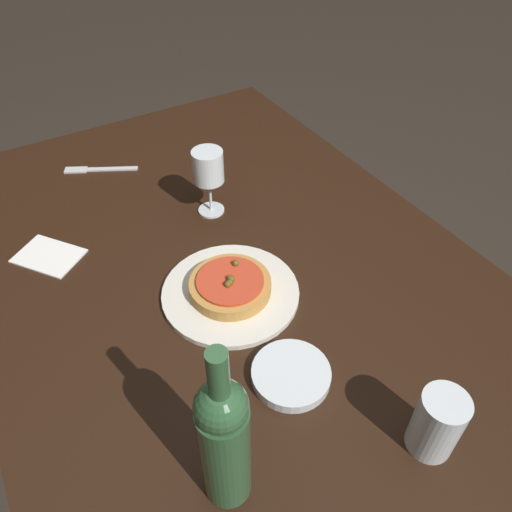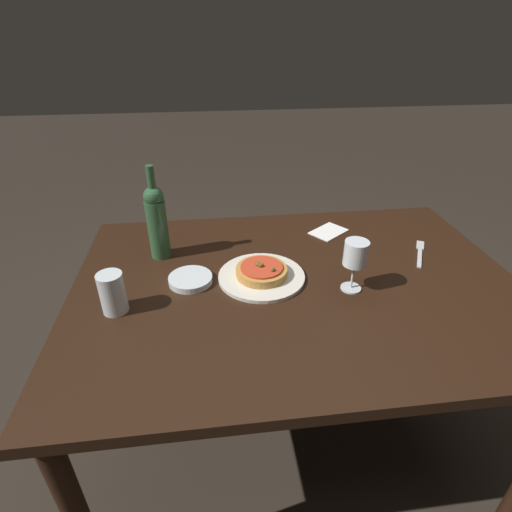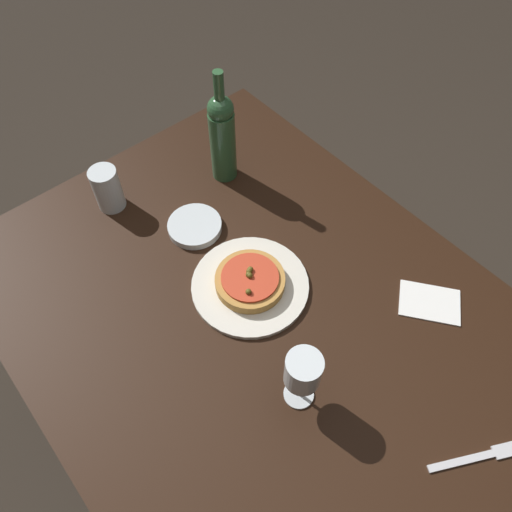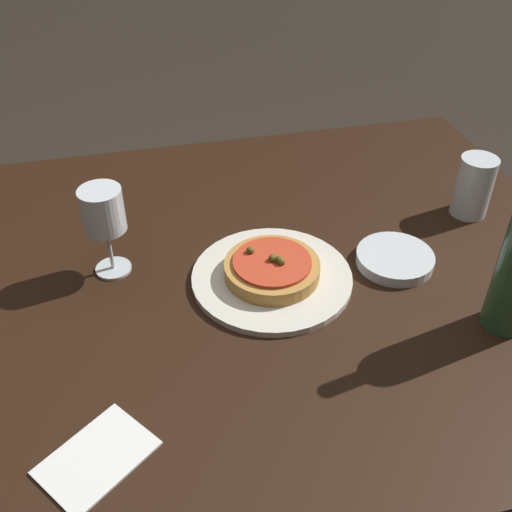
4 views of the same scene
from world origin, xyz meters
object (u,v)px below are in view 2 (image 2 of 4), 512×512
dining_table (296,302)px  wine_bottle (157,220)px  side_bowl (190,279)px  fork (420,252)px  pizza (262,271)px  water_cup (113,293)px  dinner_plate (261,276)px  wine_glass (356,255)px

dining_table → wine_bottle: bearing=-26.1°
side_bowl → fork: size_ratio=0.76×
dining_table → pizza: 0.16m
water_cup → side_bowl: bearing=-150.5°
pizza → water_cup: (0.44, 0.11, 0.03)m
pizza → fork: bearing=-171.0°
wine_bottle → water_cup: bearing=70.9°
dining_table → fork: (-0.48, -0.12, 0.09)m
dinner_plate → side_bowl: side_bowl is taller
dinner_plate → water_cup: (0.44, 0.11, 0.06)m
wine_bottle → dining_table: bearing=153.9°
side_bowl → dinner_plate: bearing=178.8°
dinner_plate → wine_bottle: bearing=-29.3°
pizza → wine_glass: bearing=160.8°
dining_table → side_bowl: (0.34, -0.04, 0.10)m
dinner_plate → wine_glass: size_ratio=1.68×
pizza → wine_bottle: size_ratio=0.51×
dinner_plate → fork: bearing=-171.0°
fork → wine_glass: bearing=148.2°
water_cup → fork: water_cup is taller
dining_table → wine_glass: (-0.16, 0.06, 0.21)m
side_bowl → fork: bearing=-173.8°
wine_bottle → water_cup: size_ratio=2.67×
wine_glass → side_bowl: bearing=-11.2°
fork → wine_bottle: bearing=112.2°
water_cup → side_bowl: water_cup is taller
side_bowl → fork: (-0.82, -0.09, -0.01)m
dining_table → side_bowl: 0.35m
wine_bottle → water_cup: 0.33m
wine_bottle → fork: wine_bottle is taller
water_cup → dinner_plate: bearing=-165.4°
fork → dinner_plate: bearing=127.0°
dining_table → wine_glass: size_ratio=8.52×
dinner_plate → fork: dinner_plate is taller
dinner_plate → pizza: (-0.00, 0.00, 0.02)m
dining_table → water_cup: size_ratio=11.55×
dining_table → fork: fork is taller
dining_table → pizza: (0.11, -0.03, 0.11)m
pizza → wine_bottle: 0.40m
wine_bottle → water_cup: (0.10, 0.30, -0.08)m
wine_glass → side_bowl: 0.52m
side_bowl → dining_table: bearing=174.0°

